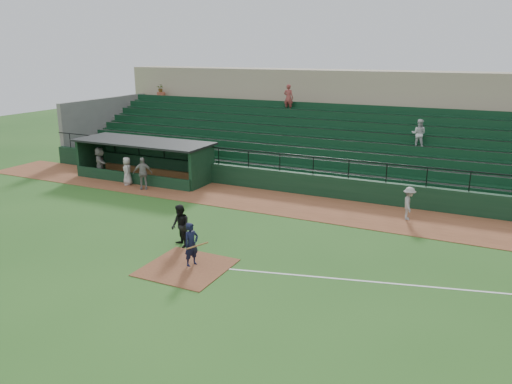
% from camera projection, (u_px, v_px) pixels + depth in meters
% --- Properties ---
extents(ground, '(90.00, 90.00, 0.00)m').
position_uv_depth(ground, '(201.00, 258.00, 19.52)').
color(ground, '#27551B').
rests_on(ground, ground).
extents(warning_track, '(40.00, 4.00, 0.03)m').
position_uv_depth(warning_track, '(281.00, 203.00, 26.45)').
color(warning_track, brown).
rests_on(warning_track, ground).
extents(home_plate_dirt, '(3.00, 3.00, 0.03)m').
position_uv_depth(home_plate_dirt, '(187.00, 267.00, 18.65)').
color(home_plate_dirt, brown).
rests_on(home_plate_dirt, ground).
extents(foul_line, '(17.49, 4.44, 0.01)m').
position_uv_depth(foul_line, '(417.00, 286.00, 17.22)').
color(foul_line, white).
rests_on(foul_line, ground).
extents(stadium_structure, '(38.00, 13.08, 6.40)m').
position_uv_depth(stadium_structure, '(331.00, 136.00, 33.14)').
color(stadium_structure, black).
rests_on(stadium_structure, ground).
extents(dugout, '(8.90, 3.20, 2.42)m').
position_uv_depth(dugout, '(148.00, 157.00, 31.50)').
color(dugout, black).
rests_on(dugout, ground).
extents(batter_at_plate, '(1.09, 0.73, 1.70)m').
position_uv_depth(batter_at_plate, '(191.00, 245.00, 18.61)').
color(batter_at_plate, black).
rests_on(batter_at_plate, ground).
extents(umpire, '(1.10, 1.04, 1.78)m').
position_uv_depth(umpire, '(180.00, 226.00, 20.44)').
color(umpire, black).
rests_on(umpire, ground).
extents(runner, '(0.79, 1.13, 1.59)m').
position_uv_depth(runner, '(409.00, 203.00, 23.65)').
color(runner, gray).
rests_on(runner, warning_track).
extents(dugout_player_a, '(1.17, 0.98, 1.88)m').
position_uv_depth(dugout_player_a, '(143.00, 173.00, 28.83)').
color(dugout_player_a, gray).
rests_on(dugout_player_a, warning_track).
extents(dugout_player_b, '(0.95, 0.97, 1.68)m').
position_uv_depth(dugout_player_b, '(127.00, 171.00, 29.77)').
color(dugout_player_b, '#ADA7A2').
rests_on(dugout_player_b, warning_track).
extents(dugout_player_c, '(1.69, 1.64, 1.93)m').
position_uv_depth(dugout_player_c, '(100.00, 162.00, 31.55)').
color(dugout_player_c, gray).
rests_on(dugout_player_c, warning_track).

